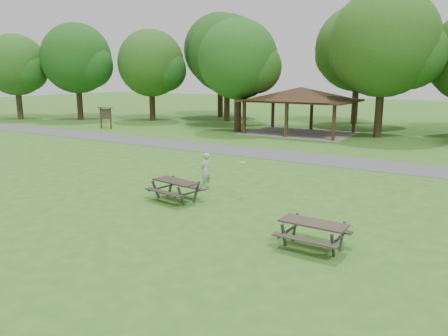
% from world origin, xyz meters
% --- Properties ---
extents(ground, '(160.00, 160.00, 0.00)m').
position_xyz_m(ground, '(0.00, 0.00, 0.00)').
color(ground, '#31651D').
rests_on(ground, ground).
extents(asphalt_path, '(120.00, 3.20, 0.02)m').
position_xyz_m(asphalt_path, '(0.00, 14.00, 0.01)').
color(asphalt_path, '#4C4C4F').
rests_on(asphalt_path, ground).
extents(pavilion, '(8.60, 7.01, 3.76)m').
position_xyz_m(pavilion, '(-4.00, 24.00, 3.06)').
color(pavilion, '#321C12').
rests_on(pavilion, ground).
extents(notice_board, '(1.60, 0.30, 1.88)m').
position_xyz_m(notice_board, '(-20.00, 18.00, 1.31)').
color(notice_board, '#382314').
rests_on(notice_board, ground).
extents(tree_row_a, '(7.56, 7.20, 9.97)m').
position_xyz_m(tree_row_a, '(-27.91, 22.03, 6.15)').
color(tree_row_a, black).
rests_on(tree_row_a, ground).
extents(tree_row_b, '(7.14, 6.80, 9.28)m').
position_xyz_m(tree_row_b, '(-20.92, 25.53, 5.67)').
color(tree_row_b, black).
rests_on(tree_row_b, ground).
extents(tree_row_c, '(8.19, 7.80, 10.67)m').
position_xyz_m(tree_row_c, '(-13.90, 29.03, 6.54)').
color(tree_row_c, black).
rests_on(tree_row_c, ground).
extents(tree_row_d, '(6.93, 6.60, 9.27)m').
position_xyz_m(tree_row_d, '(-8.92, 22.53, 5.77)').
color(tree_row_d, black).
rests_on(tree_row_d, ground).
extents(tree_row_e, '(8.40, 8.00, 11.02)m').
position_xyz_m(tree_row_e, '(2.10, 25.03, 6.78)').
color(tree_row_e, black).
rests_on(tree_row_e, ground).
extents(tree_deep_a, '(8.40, 8.00, 11.38)m').
position_xyz_m(tree_deep_a, '(-16.90, 32.53, 7.13)').
color(tree_deep_a, black).
rests_on(tree_deep_a, ground).
extents(tree_deep_b, '(8.40, 8.00, 11.13)m').
position_xyz_m(tree_deep_b, '(-1.90, 33.03, 6.89)').
color(tree_deep_b, black).
rests_on(tree_deep_b, ground).
extents(tree_flank_left, '(6.72, 6.40, 8.93)m').
position_xyz_m(tree_flank_left, '(-33.92, 19.03, 5.53)').
color(tree_flank_left, '#322416').
rests_on(tree_flank_left, ground).
extents(picnic_table_middle, '(2.09, 1.79, 0.81)m').
position_xyz_m(picnic_table_middle, '(-0.63, 3.11, 0.60)').
color(picnic_table_middle, black).
rests_on(picnic_table_middle, ground).
extents(picnic_table_far, '(1.86, 1.52, 0.79)m').
position_xyz_m(picnic_table_far, '(5.53, 1.34, 0.59)').
color(picnic_table_far, '#322A24').
rests_on(picnic_table_far, ground).
extents(frisbee_in_flight, '(0.30, 0.30, 0.02)m').
position_xyz_m(frisbee_in_flight, '(1.30, 4.89, 1.39)').
color(frisbee_in_flight, yellow).
rests_on(frisbee_in_flight, ground).
extents(frisbee_thrower, '(0.39, 0.58, 1.54)m').
position_xyz_m(frisbee_thrower, '(-0.69, 5.26, 0.77)').
color(frisbee_thrower, '#ADADAF').
rests_on(frisbee_thrower, ground).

